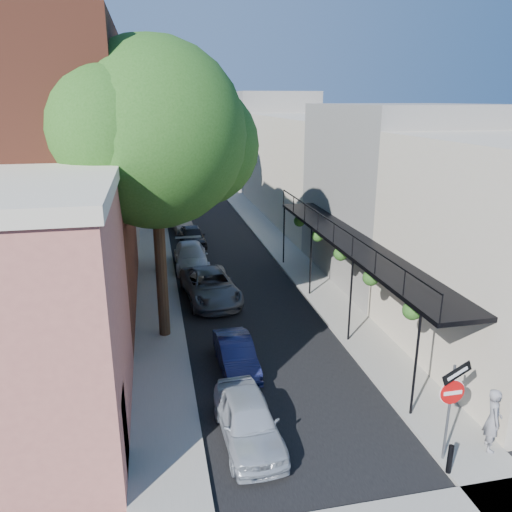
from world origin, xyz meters
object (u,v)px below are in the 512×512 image
oak_near (165,138)px  pedestrian (493,420)px  parked_car_e (193,236)px  sign_post (452,396)px  parked_car_b (236,354)px  oak_mid (160,143)px  bollard (450,459)px  parked_car_f (182,224)px  parked_car_a (248,420)px  parked_car_c (210,286)px  parked_car_d (191,256)px  oak_far (156,114)px

oak_near → pedestrian: bearing=-49.0°
oak_near → parked_car_e: (1.84, 12.77, -7.24)m
sign_post → parked_car_b: 7.61m
oak_mid → parked_car_b: bearing=-79.9°
bollard → parked_car_b: bearing=124.6°
bollard → pedestrian: (1.60, 0.61, 0.51)m
parked_car_f → parked_car_b: bearing=-94.7°
oak_mid → pedestrian: (8.02, -17.12, -6.03)m
oak_mid → parked_car_e: (1.89, 4.81, -6.41)m
parked_car_b → parked_car_f: (-0.58, 20.08, 0.01)m
parked_car_a → parked_car_c: bearing=86.6°
parked_car_c → parked_car_d: (-0.49, 5.10, -0.04)m
sign_post → bollard: sign_post is taller
sign_post → oak_near: 12.77m
oak_far → parked_car_a: (1.63, -24.32, -7.60)m
sign_post → parked_car_f: 26.55m
sign_post → parked_car_a: size_ratio=0.78×
oak_near → pedestrian: size_ratio=6.29×
sign_post → oak_far: bearing=103.9°
parked_car_f → pedestrian: pedestrian is taller
bollard → parked_car_b: parked_car_b is taller
parked_car_b → parked_car_e: bearing=89.1°
parked_car_c → oak_mid: bearing=106.6°
parked_car_c → parked_car_e: size_ratio=1.34×
pedestrian → parked_car_f: bearing=37.8°
parked_car_b → oak_mid: bearing=98.7°
bollard → parked_car_d: parked_car_d is taller
parked_car_a → parked_car_c: 10.53m
parked_car_a → pedestrian: 6.60m
bollard → parked_car_e: (-4.53, 22.53, 0.12)m
oak_mid → parked_car_c: oak_mid is taller
pedestrian → parked_car_e: bearing=39.1°
sign_post → parked_car_d: (-5.16, 17.60, -1.38)m
oak_mid → parked_car_f: (1.43, 8.74, -6.48)m
bollard → parked_car_d: (-5.01, 18.08, 0.14)m
oak_near → oak_far: oak_far is taller
oak_near → parked_car_a: bearing=-77.4°
oak_far → bollard: bearing=-76.6°
pedestrian → oak_near: bearing=64.6°
parked_car_a → parked_car_f: bearing=88.4°
bollard → oak_far: (-6.35, 26.77, 7.74)m
sign_post → parked_car_b: bearing=127.6°
bollard → parked_car_f: parked_car_f is taller
sign_post → parked_car_f: bearing=101.2°
parked_car_d → parked_car_f: parked_car_d is taller
parked_car_e → oak_near: bearing=-100.4°
pedestrian → sign_post: bearing=118.9°
parked_car_c → parked_car_f: (-0.47, 13.49, -0.12)m
parked_car_d → bollard: bearing=-73.8°
oak_near → parked_car_f: bearing=85.3°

